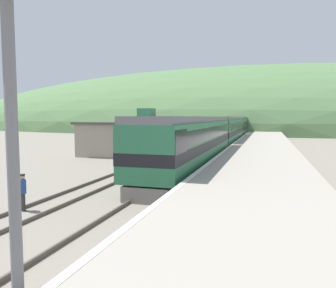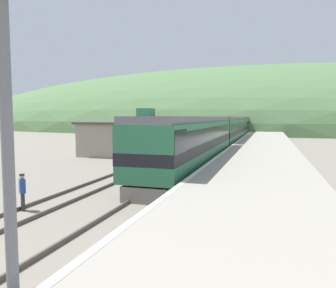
# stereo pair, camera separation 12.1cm
# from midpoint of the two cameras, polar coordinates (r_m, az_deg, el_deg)

# --- Properties ---
(track_main) EXTENTS (1.52, 180.00, 0.16)m
(track_main) POSITION_cam_midpoint_polar(r_m,az_deg,el_deg) (69.42, 12.40, 1.37)
(track_main) COLOR #4C443D
(track_main) RESTS_ON ground
(track_siding) EXTENTS (1.52, 180.00, 0.16)m
(track_siding) POSITION_cam_midpoint_polar(r_m,az_deg,el_deg) (69.85, 9.08, 1.44)
(track_siding) COLOR #4C443D
(track_siding) RESTS_ON ground
(platform) EXTENTS (6.25, 140.00, 1.15)m
(platform) POSITION_cam_midpoint_polar(r_m,az_deg,el_deg) (49.22, 16.22, 0.51)
(platform) COLOR #9E9689
(platform) RESTS_ON ground
(distant_hills) EXTENTS (234.51, 105.53, 41.36)m
(distant_hills) POSITION_cam_midpoint_polar(r_m,az_deg,el_deg) (119.60, 14.31, 2.66)
(distant_hills) COLOR #517547
(distant_hills) RESTS_ON ground
(station_shed) EXTENTS (7.00, 6.16, 3.52)m
(station_shed) POSITION_cam_midpoint_polar(r_m,az_deg,el_deg) (34.75, -9.01, 0.96)
(station_shed) COLOR gray
(station_shed) RESTS_ON ground
(express_train_lead_car) EXTENTS (3.02, 20.37, 4.42)m
(express_train_lead_car) POSITION_cam_midpoint_polar(r_m,az_deg,el_deg) (24.38, 4.01, 0.47)
(express_train_lead_car) COLOR black
(express_train_lead_car) RESTS_ON ground
(carriage_second) EXTENTS (3.01, 22.54, 4.06)m
(carriage_second) POSITION_cam_midpoint_polar(r_m,az_deg,el_deg) (46.63, 10.22, 2.43)
(carriage_second) COLOR black
(carriage_second) RESTS_ON ground
(carriage_third) EXTENTS (3.01, 22.54, 4.06)m
(carriage_third) POSITION_cam_midpoint_polar(r_m,az_deg,el_deg) (69.93, 12.47, 3.14)
(carriage_third) COLOR black
(carriage_third) RESTS_ON ground
(carriage_fourth) EXTENTS (3.01, 22.54, 4.06)m
(carriage_fourth) POSITION_cam_midpoint_polar(r_m,az_deg,el_deg) (93.29, 13.59, 3.49)
(carriage_fourth) COLOR black
(carriage_fourth) RESTS_ON ground
(siding_train) EXTENTS (2.90, 28.63, 3.56)m
(siding_train) POSITION_cam_midpoint_polar(r_m,az_deg,el_deg) (47.55, 5.39, 2.08)
(siding_train) COLOR black
(siding_train) RESTS_ON ground
(signal_mast_main) EXTENTS (2.20, 0.42, 7.93)m
(signal_mast_main) POSITION_cam_midpoint_polar(r_m,az_deg,el_deg) (6.04, -26.70, 15.44)
(signal_mast_main) COLOR slate
(signal_mast_main) RESTS_ON ground
(track_worker) EXTENTS (0.42, 0.40, 1.60)m
(track_worker) POSITION_cam_midpoint_polar(r_m,az_deg,el_deg) (15.47, -24.16, -7.37)
(track_worker) COLOR #2D2D33
(track_worker) RESTS_ON ground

